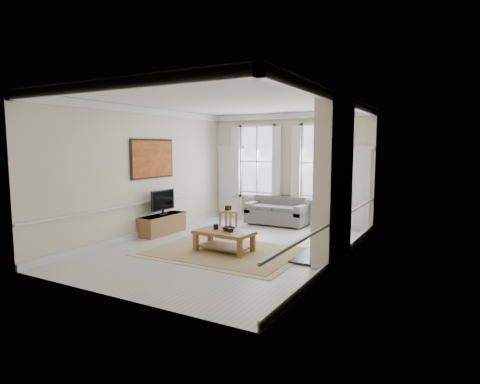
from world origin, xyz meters
The scene contains 23 objects.
floor centered at (0.00, 0.00, 0.00)m, with size 7.20×7.20×0.00m, color #B7B5AD.
ceiling centered at (0.00, 0.00, 3.40)m, with size 7.20×7.20×0.00m, color white.
back_wall centered at (0.00, 3.60, 1.70)m, with size 5.20×5.20×0.00m, color beige.
left_wall centered at (-2.60, 0.00, 1.70)m, with size 7.20×7.20×0.00m, color beige.
right_wall centered at (2.60, 0.00, 1.70)m, with size 7.20×7.20×0.00m, color beige.
window_left centered at (-1.05, 3.55, 1.90)m, with size 1.26×0.20×2.20m, color #B2BCC6, non-canonical shape.
window_right centered at (1.05, 3.55, 1.90)m, with size 1.26×0.20×2.20m, color #B2BCC6, non-canonical shape.
door_left centered at (-2.05, 3.56, 1.15)m, with size 0.90×0.08×2.30m, color silver.
door_right centered at (2.05, 3.56, 1.15)m, with size 0.90×0.08×2.30m, color silver.
painting centered at (-2.56, 0.30, 2.05)m, with size 0.05×1.66×1.06m, color #C06C20.
chimney_breast centered at (2.43, 0.20, 1.70)m, with size 0.35×1.70×3.38m, color beige.
hearth centered at (2.00, 0.20, 0.03)m, with size 0.55×1.50×0.05m, color black.
fireplace centered at (2.20, 0.20, 0.73)m, with size 0.21×1.45×1.33m.
mirror centered at (2.21, 0.20, 2.05)m, with size 0.06×1.26×1.06m, color gold.
sofa centered at (-0.12, 3.11, 0.36)m, with size 1.81×0.88×0.85m.
side_table centered at (-1.19, 1.96, 0.41)m, with size 0.56×0.56×0.52m.
rug centered at (0.12, -0.42, 0.01)m, with size 3.50×2.60×0.02m, color tan.
coffee_table centered at (0.12, -0.42, 0.41)m, with size 1.35×0.84×0.49m.
ceramic_pot_a centered at (-0.13, -0.37, 0.55)m, with size 0.12×0.12×0.12m, color black.
ceramic_pot_b centered at (0.32, -0.47, 0.53)m, with size 0.12×0.12×0.09m, color black.
bowl centered at (0.17, -0.32, 0.52)m, with size 0.29×0.29×0.07m, color black.
tv_stand centered at (-2.34, 0.39, 0.26)m, with size 0.48×1.48×0.53m, color brown.
tv centered at (-2.32, 0.39, 0.92)m, with size 0.08×0.90×0.68m.
Camera 1 is at (4.75, -7.98, 2.38)m, focal length 30.00 mm.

